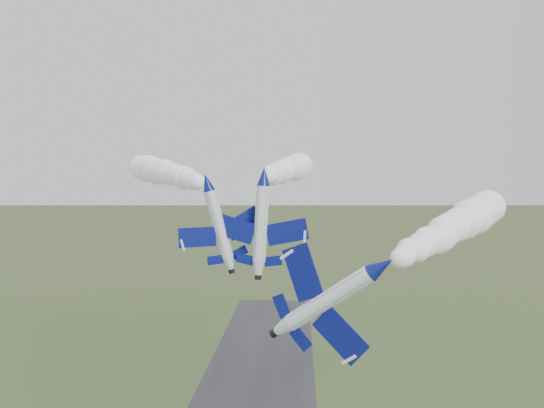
# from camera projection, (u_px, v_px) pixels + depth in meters

# --- Properties ---
(jet_lead) EXTENTS (7.49, 12.78, 9.16)m
(jet_lead) POSITION_uv_depth(u_px,v_px,m) (382.00, 266.00, 49.42)
(jet_lead) COLOR white
(smoke_trail_jet_lead) EXTENTS (28.07, 55.26, 5.56)m
(smoke_trail_jet_lead) POSITION_uv_depth(u_px,v_px,m) (457.00, 225.00, 77.72)
(smoke_trail_jet_lead) COLOR white
(jet_pair_left) EXTENTS (9.45, 11.30, 3.57)m
(jet_pair_left) POSITION_uv_depth(u_px,v_px,m) (207.00, 182.00, 66.68)
(jet_pair_left) COLOR white
(smoke_trail_jet_pair_left) EXTENTS (29.23, 67.77, 5.41)m
(smoke_trail_jet_pair_left) POSITION_uv_depth(u_px,v_px,m) (162.00, 173.00, 102.34)
(smoke_trail_jet_pair_left) COLOR white
(jet_pair_right) EXTENTS (10.47, 12.62, 3.14)m
(jet_pair_right) POSITION_uv_depth(u_px,v_px,m) (264.00, 176.00, 66.72)
(jet_pair_right) COLOR white
(smoke_trail_jet_pair_right) EXTENTS (7.03, 71.05, 5.47)m
(smoke_trail_jet_pair_right) POSITION_uv_depth(u_px,v_px,m) (289.00, 170.00, 104.81)
(smoke_trail_jet_pair_right) COLOR white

